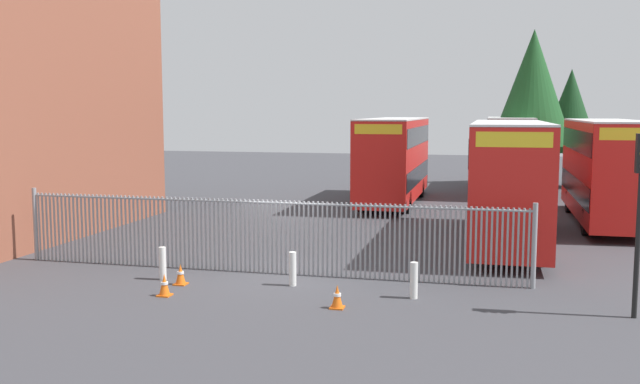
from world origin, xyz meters
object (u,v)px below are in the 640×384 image
bollard_near_left (163,263)px  traffic_cone_near_kerb (337,297)px  double_decker_bus_near_gate (508,177)px  double_decker_bus_behind_fence_right (394,157)px  double_decker_bus_behind_fence_left (606,167)px  traffic_cone_by_gate (181,274)px  bollard_near_right (414,280)px  traffic_cone_mid_forecourt (164,285)px  double_decker_bus_far_back (509,151)px  bollard_center_front (293,269)px

bollard_near_left → traffic_cone_near_kerb: bearing=-16.9°
double_decker_bus_near_gate → double_decker_bus_behind_fence_right: (-5.51, 10.09, 0.00)m
bollard_near_left → traffic_cone_near_kerb: 5.73m
double_decker_bus_behind_fence_left → traffic_cone_by_gate: double_decker_bus_behind_fence_left is taller
double_decker_bus_near_gate → bollard_near_right: size_ratio=11.38×
double_decker_bus_behind_fence_right → traffic_cone_mid_forecourt: (-3.31, -19.75, -2.13)m
double_decker_bus_behind_fence_left → double_decker_bus_far_back: (-3.76, 11.18, 0.00)m
bollard_near_left → traffic_cone_by_gate: size_ratio=1.61×
double_decker_bus_behind_fence_left → double_decker_bus_far_back: 11.80m
double_decker_bus_far_back → traffic_cone_mid_forecourt: double_decker_bus_far_back is taller
double_decker_bus_far_back → bollard_center_front: double_decker_bus_far_back is taller
double_decker_bus_behind_fence_left → bollard_near_left: 19.66m
double_decker_bus_behind_fence_left → bollard_near_right: size_ratio=11.38×
double_decker_bus_behind_fence_right → traffic_cone_mid_forecourt: double_decker_bus_behind_fence_right is taller
double_decker_bus_far_back → double_decker_bus_near_gate: bearing=-91.3°
double_decker_bus_far_back → bollard_near_right: bearing=-96.4°
double_decker_bus_behind_fence_left → traffic_cone_mid_forecourt: (-12.95, -15.48, -2.13)m
bollard_center_front → traffic_cone_by_gate: 3.13m
bollard_near_right → traffic_cone_mid_forecourt: bearing=-168.3°
double_decker_bus_behind_fence_left → double_decker_bus_far_back: size_ratio=1.00×
bollard_center_front → bollard_near_left: bearing=-176.7°
traffic_cone_mid_forecourt → double_decker_bus_near_gate: bearing=47.6°
double_decker_bus_far_back → traffic_cone_by_gate: size_ratio=18.32×
double_decker_bus_far_back → bollard_near_right: (-2.84, -25.35, -1.95)m
traffic_cone_mid_forecourt → bollard_center_front: bearing=31.8°
double_decker_bus_far_back → bollard_near_right: size_ratio=11.38×
double_decker_bus_behind_fence_right → traffic_cone_by_gate: bearing=-100.4°
bollard_near_right → traffic_cone_by_gate: size_ratio=1.61×
double_decker_bus_behind_fence_left → bollard_center_front: size_ratio=11.38×
bollard_near_left → double_decker_bus_near_gate: bearing=39.8°
double_decker_bus_far_back → traffic_cone_near_kerb: (-4.56, -26.72, -2.13)m
traffic_cone_mid_forecourt → traffic_cone_near_kerb: (4.63, -0.05, 0.00)m
double_decker_bus_near_gate → bollard_center_front: bearing=-126.8°
bollard_center_front → traffic_cone_near_kerb: bearing=-48.4°
double_decker_bus_behind_fence_right → bollard_near_right: (3.05, -18.44, -1.95)m
double_decker_bus_behind_fence_right → traffic_cone_by_gate: (-3.41, -18.55, -2.13)m
double_decker_bus_far_back → bollard_near_left: 27.05m
traffic_cone_by_gate → traffic_cone_near_kerb: size_ratio=1.00×
bollard_near_right → double_decker_bus_near_gate: bearing=73.6°
double_decker_bus_far_back → traffic_cone_mid_forecourt: 28.29m
bollard_near_right → traffic_cone_near_kerb: 2.20m
bollard_near_right → traffic_cone_mid_forecourt: size_ratio=1.61×
traffic_cone_by_gate → bollard_center_front: bearing=11.7°
double_decker_bus_far_back → bollard_near_left: bearing=-111.8°
bollard_near_left → bollard_center_front: same height
double_decker_bus_near_gate → traffic_cone_near_kerb: double_decker_bus_near_gate is taller
double_decker_bus_behind_fence_right → bollard_near_left: double_decker_bus_behind_fence_right is taller
bollard_center_front → traffic_cone_mid_forecourt: bearing=-148.2°
double_decker_bus_behind_fence_left → traffic_cone_near_kerb: (-8.32, -15.54, -2.13)m
double_decker_bus_near_gate → traffic_cone_mid_forecourt: (-8.82, -9.66, -2.13)m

